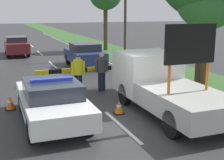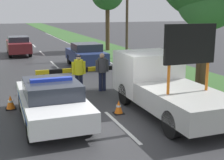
{
  "view_description": "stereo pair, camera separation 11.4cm",
  "coord_description": "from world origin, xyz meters",
  "views": [
    {
      "loc": [
        -3.59,
        -9.29,
        3.62
      ],
      "look_at": [
        0.35,
        1.15,
        1.1
      ],
      "focal_mm": 50.0,
      "sensor_mm": 36.0,
      "label": 1
    },
    {
      "loc": [
        -3.48,
        -9.33,
        3.62
      ],
      "look_at": [
        0.35,
        1.15,
        1.1
      ],
      "focal_mm": 50.0,
      "sensor_mm": 36.0,
      "label": 2
    }
  ],
  "objects": [
    {
      "name": "traffic_cone_lane_edge",
      "position": [
        -3.21,
        2.39,
        0.26
      ],
      "size": [
        0.38,
        0.38,
        0.53
      ],
      "color": "black",
      "rests_on": "ground"
    },
    {
      "name": "traffic_cone_near_police",
      "position": [
        -1.08,
        4.77,
        0.31
      ],
      "size": [
        0.45,
        0.45,
        0.63
      ],
      "color": "black",
      "rests_on": "ground"
    },
    {
      "name": "grass_verge_right",
      "position": [
        6.06,
        20.0,
        0.01
      ],
      "size": [
        4.21,
        120.0,
        0.03
      ],
      "color": "#38602D",
      "rests_on": "ground"
    },
    {
      "name": "lane_markings",
      "position": [
        0.0,
        13.21,
        0.0
      ],
      "size": [
        7.81,
        56.02,
        0.01
      ],
      "color": "silver",
      "rests_on": "ground"
    },
    {
      "name": "traffic_cone_centre_front",
      "position": [
        0.38,
        0.53,
        0.24
      ],
      "size": [
        0.35,
        0.35,
        0.49
      ],
      "color": "black",
      "rests_on": "ground"
    },
    {
      "name": "queued_car_hatch_blue",
      "position": [
        1.85,
        10.12,
        0.78
      ],
      "size": [
        1.9,
        3.91,
        1.52
      ],
      "rotation": [
        0.0,
        0.0,
        3.14
      ],
      "color": "navy",
      "rests_on": "ground"
    },
    {
      "name": "work_truck",
      "position": [
        1.98,
        0.28,
        1.02
      ],
      "size": [
        2.14,
        5.61,
        3.21
      ],
      "rotation": [
        0.0,
        0.0,
        3.11
      ],
      "color": "white",
      "rests_on": "ground"
    },
    {
      "name": "ground_plane",
      "position": [
        0.0,
        0.0,
        0.0
      ],
      "size": [
        160.0,
        160.0,
        0.0
      ],
      "primitive_type": "plane",
      "color": "#333335"
    },
    {
      "name": "pedestrian_civilian",
      "position": [
        0.85,
        3.8,
        1.02
      ],
      "size": [
        0.62,
        0.4,
        1.73
      ],
      "rotation": [
        0.0,
        0.0,
        0.1
      ],
      "color": "#191E38",
      "rests_on": "ground"
    },
    {
      "name": "traffic_cone_behind_barrier",
      "position": [
        2.67,
        4.21,
        0.25
      ],
      "size": [
        0.36,
        0.36,
        0.51
      ],
      "color": "black",
      "rests_on": "ground"
    },
    {
      "name": "utility_pole",
      "position": [
        5.78,
        12.67,
        4.22
      ],
      "size": [
        1.2,
        0.2,
        8.2
      ],
      "color": "#473828",
      "rests_on": "ground"
    },
    {
      "name": "police_car",
      "position": [
        -1.98,
        0.53,
        0.74
      ],
      "size": [
        1.9,
        4.72,
        1.5
      ],
      "rotation": [
        0.0,
        0.0,
        -0.07
      ],
      "color": "white",
      "rests_on": "ground"
    },
    {
      "name": "traffic_cone_near_truck",
      "position": [
        -2.48,
        5.74,
        0.26
      ],
      "size": [
        0.38,
        0.38,
        0.53
      ],
      "color": "black",
      "rests_on": "ground"
    },
    {
      "name": "road_barrier",
      "position": [
        -0.26,
        4.35,
        0.86
      ],
      "size": [
        3.56,
        0.08,
        1.03
      ],
      "rotation": [
        0.0,
        0.0,
        -0.07
      ],
      "color": "black",
      "rests_on": "ground"
    },
    {
      "name": "police_officer",
      "position": [
        -0.26,
        3.68,
        1.03
      ],
      "size": [
        0.62,
        0.39,
        1.73
      ],
      "rotation": [
        0.0,
        0.0,
        3.13
      ],
      "color": "#191E38",
      "rests_on": "ground"
    },
    {
      "name": "queued_car_wagon_maroon",
      "position": [
        -1.91,
        17.12,
        0.8
      ],
      "size": [
        1.75,
        4.48,
        1.52
      ],
      "rotation": [
        0.0,
        0.0,
        3.14
      ],
      "color": "maroon",
      "rests_on": "ground"
    }
  ]
}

